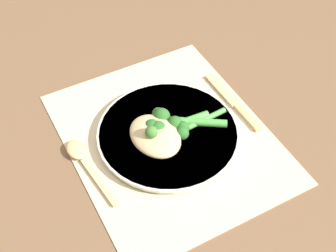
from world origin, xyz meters
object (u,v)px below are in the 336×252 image
(broccoli_stalk_rear, at_px, (184,127))
(spoon, at_px, (81,156))
(plate, at_px, (168,134))
(chicken_fillet, at_px, (155,136))
(broccoli_stalk_left, at_px, (170,119))
(knife, at_px, (234,102))
(broccoli_stalk_right, at_px, (163,128))

(broccoli_stalk_rear, relative_size, spoon, 0.72)
(broccoli_stalk_rear, bearing_deg, spoon, 73.21)
(plate, xyz_separation_m, chicken_fillet, (0.01, -0.03, 0.02))
(chicken_fillet, relative_size, broccoli_stalk_left, 0.91)
(chicken_fillet, bearing_deg, broccoli_stalk_left, 120.34)
(spoon, bearing_deg, plate, -16.76)
(plate, xyz_separation_m, broccoli_stalk_left, (-0.02, 0.01, 0.02))
(plate, relative_size, chicken_fillet, 2.21)
(chicken_fillet, xyz_separation_m, knife, (-0.02, 0.18, -0.03))
(chicken_fillet, relative_size, broccoli_stalk_rear, 1.00)
(broccoli_stalk_rear, relative_size, knife, 0.68)
(plate, height_order, chicken_fillet, chicken_fillet)
(plate, height_order, spoon, plate)
(broccoli_stalk_right, relative_size, knife, 0.73)
(knife, bearing_deg, broccoli_stalk_rear, -168.34)
(broccoli_stalk_right, height_order, spoon, broccoli_stalk_right)
(chicken_fillet, height_order, knife, chicken_fillet)
(broccoli_stalk_right, xyz_separation_m, broccoli_stalk_left, (-0.01, 0.02, -0.00))
(broccoli_stalk_left, xyz_separation_m, knife, (0.00, 0.14, -0.02))
(spoon, bearing_deg, broccoli_stalk_right, -16.78)
(broccoli_stalk_left, height_order, broccoli_stalk_rear, broccoli_stalk_left)
(plate, xyz_separation_m, broccoli_stalk_rear, (0.01, 0.03, 0.02))
(plate, bearing_deg, spoon, -100.23)
(plate, height_order, broccoli_stalk_right, broccoli_stalk_right)
(broccoli_stalk_right, relative_size, spoon, 0.77)
(plate, distance_m, chicken_fillet, 0.04)
(chicken_fillet, xyz_separation_m, spoon, (-0.04, -0.13, -0.02))
(knife, relative_size, spoon, 1.05)
(broccoli_stalk_right, bearing_deg, chicken_fillet, 120.28)
(chicken_fillet, distance_m, broccoli_stalk_left, 0.05)
(plate, relative_size, knife, 1.50)
(broccoli_stalk_right, xyz_separation_m, spoon, (-0.03, -0.15, -0.02))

